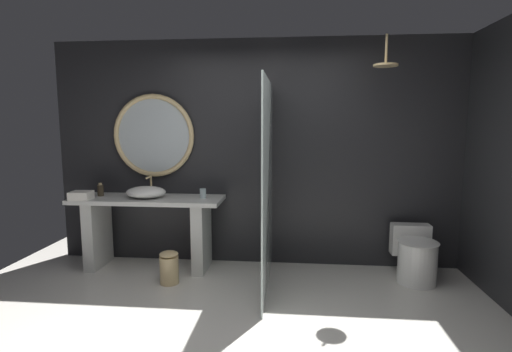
{
  "coord_description": "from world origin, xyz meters",
  "views": [
    {
      "loc": [
        0.41,
        -2.63,
        1.64
      ],
      "look_at": [
        0.08,
        0.8,
        1.18
      ],
      "focal_mm": 27.31,
      "sensor_mm": 36.0,
      "label": 1
    }
  ],
  "objects_px": {
    "tumbler_cup": "(203,193)",
    "toilet": "(415,256)",
    "waste_bin": "(169,267)",
    "folded_hand_towel": "(81,195)",
    "vessel_sink": "(146,192)",
    "soap_dispenser": "(100,190)",
    "round_wall_mirror": "(154,136)",
    "rain_shower_head": "(386,63)"
  },
  "relations": [
    {
      "from": "vessel_sink",
      "to": "folded_hand_towel",
      "type": "bearing_deg",
      "value": -167.21
    },
    {
      "from": "tumbler_cup",
      "to": "toilet",
      "type": "relative_size",
      "value": 0.19
    },
    {
      "from": "rain_shower_head",
      "to": "waste_bin",
      "type": "relative_size",
      "value": 0.89
    },
    {
      "from": "vessel_sink",
      "to": "rain_shower_head",
      "type": "bearing_deg",
      "value": -4.19
    },
    {
      "from": "folded_hand_towel",
      "to": "vessel_sink",
      "type": "bearing_deg",
      "value": 12.79
    },
    {
      "from": "vessel_sink",
      "to": "waste_bin",
      "type": "xyz_separation_m",
      "value": [
        0.37,
        -0.4,
        -0.71
      ]
    },
    {
      "from": "waste_bin",
      "to": "toilet",
      "type": "bearing_deg",
      "value": 7.02
    },
    {
      "from": "vessel_sink",
      "to": "tumbler_cup",
      "type": "xyz_separation_m",
      "value": [
        0.64,
        0.05,
        -0.01
      ]
    },
    {
      "from": "vessel_sink",
      "to": "round_wall_mirror",
      "type": "xyz_separation_m",
      "value": [
        0.01,
        0.28,
        0.62
      ]
    },
    {
      "from": "vessel_sink",
      "to": "waste_bin",
      "type": "height_order",
      "value": "vessel_sink"
    },
    {
      "from": "vessel_sink",
      "to": "round_wall_mirror",
      "type": "distance_m",
      "value": 0.68
    },
    {
      "from": "vessel_sink",
      "to": "toilet",
      "type": "bearing_deg",
      "value": -1.58
    },
    {
      "from": "tumbler_cup",
      "to": "toilet",
      "type": "distance_m",
      "value": 2.37
    },
    {
      "from": "toilet",
      "to": "folded_hand_towel",
      "type": "distance_m",
      "value": 3.66
    },
    {
      "from": "rain_shower_head",
      "to": "waste_bin",
      "type": "distance_m",
      "value": 2.98
    },
    {
      "from": "rain_shower_head",
      "to": "toilet",
      "type": "relative_size",
      "value": 0.53
    },
    {
      "from": "rain_shower_head",
      "to": "toilet",
      "type": "distance_m",
      "value": 2.0
    },
    {
      "from": "vessel_sink",
      "to": "rain_shower_head",
      "type": "height_order",
      "value": "rain_shower_head"
    },
    {
      "from": "soap_dispenser",
      "to": "folded_hand_towel",
      "type": "xyz_separation_m",
      "value": [
        -0.11,
        -0.22,
        -0.02
      ]
    },
    {
      "from": "tumbler_cup",
      "to": "folded_hand_towel",
      "type": "relative_size",
      "value": 0.5
    },
    {
      "from": "waste_bin",
      "to": "soap_dispenser",
      "type": "bearing_deg",
      "value": 153.8
    },
    {
      "from": "soap_dispenser",
      "to": "toilet",
      "type": "relative_size",
      "value": 0.26
    },
    {
      "from": "vessel_sink",
      "to": "soap_dispenser",
      "type": "height_order",
      "value": "vessel_sink"
    },
    {
      "from": "vessel_sink",
      "to": "tumbler_cup",
      "type": "relative_size",
      "value": 4.12
    },
    {
      "from": "rain_shower_head",
      "to": "folded_hand_towel",
      "type": "bearing_deg",
      "value": 179.45
    },
    {
      "from": "round_wall_mirror",
      "to": "toilet",
      "type": "distance_m",
      "value": 3.2
    },
    {
      "from": "round_wall_mirror",
      "to": "rain_shower_head",
      "type": "xyz_separation_m",
      "value": [
        2.51,
        -0.47,
        0.72
      ]
    },
    {
      "from": "toilet",
      "to": "folded_hand_towel",
      "type": "xyz_separation_m",
      "value": [
        -3.61,
        -0.07,
        0.6
      ]
    },
    {
      "from": "soap_dispenser",
      "to": "waste_bin",
      "type": "relative_size",
      "value": 0.44
    },
    {
      "from": "round_wall_mirror",
      "to": "rain_shower_head",
      "type": "distance_m",
      "value": 2.65
    },
    {
      "from": "rain_shower_head",
      "to": "tumbler_cup",
      "type": "bearing_deg",
      "value": 173.01
    },
    {
      "from": "round_wall_mirror",
      "to": "toilet",
      "type": "relative_size",
      "value": 1.69
    },
    {
      "from": "round_wall_mirror",
      "to": "toilet",
      "type": "bearing_deg",
      "value": -7.09
    },
    {
      "from": "soap_dispenser",
      "to": "folded_hand_towel",
      "type": "distance_m",
      "value": 0.25
    },
    {
      "from": "soap_dispenser",
      "to": "rain_shower_head",
      "type": "relative_size",
      "value": 0.5
    },
    {
      "from": "soap_dispenser",
      "to": "toilet",
      "type": "height_order",
      "value": "soap_dispenser"
    },
    {
      "from": "toilet",
      "to": "waste_bin",
      "type": "xyz_separation_m",
      "value": [
        -2.56,
        -0.31,
        -0.09
      ]
    },
    {
      "from": "vessel_sink",
      "to": "rain_shower_head",
      "type": "relative_size",
      "value": 1.46
    },
    {
      "from": "waste_bin",
      "to": "rain_shower_head",
      "type": "bearing_deg",
      "value": 5.62
    },
    {
      "from": "tumbler_cup",
      "to": "toilet",
      "type": "bearing_deg",
      "value": -3.16
    },
    {
      "from": "vessel_sink",
      "to": "round_wall_mirror",
      "type": "height_order",
      "value": "round_wall_mirror"
    },
    {
      "from": "round_wall_mirror",
      "to": "waste_bin",
      "type": "bearing_deg",
      "value": -61.65
    }
  ]
}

